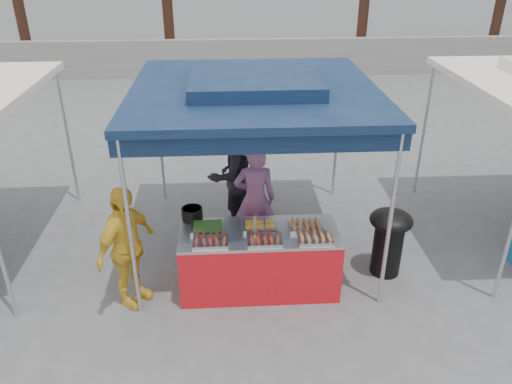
{
  "coord_description": "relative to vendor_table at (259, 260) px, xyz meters",
  "views": [
    {
      "loc": [
        -0.36,
        -5.4,
        4.15
      ],
      "look_at": [
        0.0,
        0.6,
        1.05
      ],
      "focal_mm": 35.0,
      "sensor_mm": 36.0,
      "label": 1
    }
  ],
  "objects": [
    {
      "name": "ground_plane",
      "position": [
        0.0,
        0.1,
        -0.43
      ],
      "size": [
        80.0,
        80.0,
        0.0
      ],
      "primitive_type": "plane",
      "color": "#5B5C5E"
    },
    {
      "name": "back_wall",
      "position": [
        0.0,
        11.1,
        0.17
      ],
      "size": [
        40.0,
        0.25,
        1.2
      ],
      "primitive_type": "cube",
      "color": "gray",
      "rests_on": "ground_plane"
    },
    {
      "name": "main_canopy",
      "position": [
        0.0,
        1.07,
        1.94
      ],
      "size": [
        3.2,
        3.2,
        2.57
      ],
      "color": "silver",
      "rests_on": "ground_plane"
    },
    {
      "name": "vendor_table",
      "position": [
        0.0,
        0.0,
        0.0
      ],
      "size": [
        2.0,
        0.8,
        0.85
      ],
      "color": "red",
      "rests_on": "ground_plane"
    },
    {
      "name": "food_tray_fl",
      "position": [
        -0.6,
        -0.23,
        0.46
      ],
      "size": [
        0.42,
        0.3,
        0.07
      ],
      "color": "silver",
      "rests_on": "vendor_table"
    },
    {
      "name": "food_tray_fm",
      "position": [
        0.05,
        -0.24,
        0.46
      ],
      "size": [
        0.42,
        0.3,
        0.07
      ],
      "color": "silver",
      "rests_on": "vendor_table"
    },
    {
      "name": "food_tray_fr",
      "position": [
        0.66,
        -0.24,
        0.46
      ],
      "size": [
        0.42,
        0.3,
        0.07
      ],
      "color": "silver",
      "rests_on": "vendor_table"
    },
    {
      "name": "food_tray_bl",
      "position": [
        -0.64,
        0.08,
        0.46
      ],
      "size": [
        0.42,
        0.3,
        0.07
      ],
      "color": "silver",
      "rests_on": "vendor_table"
    },
    {
      "name": "food_tray_bm",
      "position": [
        0.01,
        0.1,
        0.46
      ],
      "size": [
        0.42,
        0.3,
        0.07
      ],
      "color": "silver",
      "rests_on": "vendor_table"
    },
    {
      "name": "food_tray_br",
      "position": [
        0.59,
        0.05,
        0.46
      ],
      "size": [
        0.42,
        0.3,
        0.07
      ],
      "color": "silver",
      "rests_on": "vendor_table"
    },
    {
      "name": "cooking_pot",
      "position": [
        -0.85,
        0.37,
        0.5
      ],
      "size": [
        0.27,
        0.27,
        0.16
      ],
      "primitive_type": "cylinder",
      "color": "black",
      "rests_on": "vendor_table"
    },
    {
      "name": "skewer_cup",
      "position": [
        -0.06,
        -0.1,
        0.47
      ],
      "size": [
        0.08,
        0.08,
        0.09
      ],
      "primitive_type": "cylinder",
      "color": "silver",
      "rests_on": "vendor_table"
    },
    {
      "name": "wok_burner",
      "position": [
        1.75,
        0.23,
        0.14
      ],
      "size": [
        0.57,
        0.57,
        0.96
      ],
      "rotation": [
        0.0,
        0.0,
        0.06
      ],
      "color": "black",
      "rests_on": "ground_plane"
    },
    {
      "name": "crate_left",
      "position": [
        -0.42,
        0.64,
        -0.28
      ],
      "size": [
        0.48,
        0.34,
        0.29
      ],
      "primitive_type": "cube",
      "color": "#1440A5",
      "rests_on": "ground_plane"
    },
    {
      "name": "crate_right",
      "position": [
        0.39,
        0.69,
        -0.28
      ],
      "size": [
        0.5,
        0.35,
        0.3
      ],
      "primitive_type": "cube",
      "color": "#1440A5",
      "rests_on": "ground_plane"
    },
    {
      "name": "crate_stacked",
      "position": [
        0.39,
        0.69,
        0.01
      ],
      "size": [
        0.47,
        0.33,
        0.28
      ],
      "primitive_type": "cube",
      "color": "#1440A5",
      "rests_on": "crate_right"
    },
    {
      "name": "vendor_woman",
      "position": [
        -0.0,
        0.94,
        0.39
      ],
      "size": [
        0.6,
        0.39,
        1.63
      ],
      "primitive_type": "imported",
      "rotation": [
        0.0,
        0.0,
        3.14
      ],
      "color": "#8C5984",
      "rests_on": "ground_plane"
    },
    {
      "name": "helper_man",
      "position": [
        -0.32,
        1.63,
        0.47
      ],
      "size": [
        1.1,
        1.08,
        1.78
      ],
      "primitive_type": "imported",
      "rotation": [
        0.0,
        0.0,
        3.87
      ],
      "color": "black",
      "rests_on": "ground_plane"
    },
    {
      "name": "customer_person",
      "position": [
        -1.62,
        -0.2,
        0.38
      ],
      "size": [
        0.83,
        1.01,
        1.61
      ],
      "primitive_type": "imported",
      "rotation": [
        0.0,
        0.0,
        1.02
      ],
      "color": "gold",
      "rests_on": "ground_plane"
    }
  ]
}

